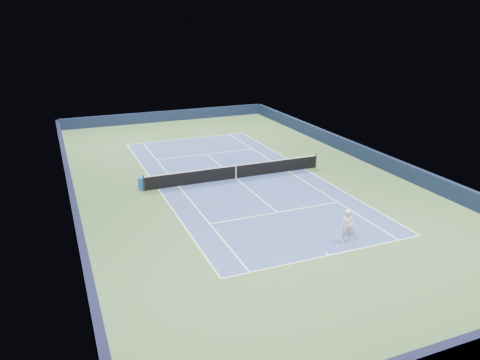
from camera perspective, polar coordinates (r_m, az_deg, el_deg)
name	(u,v)px	position (r m, az deg, el deg)	size (l,w,h in m)	color
ground	(236,178)	(32.53, -0.51, 0.19)	(40.00, 40.00, 0.00)	#36562E
wall_far	(166,116)	(50.68, -8.99, 7.70)	(22.00, 0.35, 1.10)	black
wall_near	(465,351)	(17.63, 25.74, -18.29)	(22.00, 0.35, 1.10)	black
wall_right	(365,154)	(37.56, 15.02, 3.07)	(0.35, 40.00, 1.10)	#111A33
wall_left	(71,192)	(30.27, -19.89, -1.44)	(0.35, 40.00, 1.10)	black
court_surface	(236,178)	(32.53, -0.51, 0.20)	(10.97, 23.77, 0.01)	navy
baseline_far	(188,139)	(43.31, -6.41, 5.05)	(10.97, 0.08, 0.00)	white
baseline_near	(329,255)	(22.86, 10.84, -9.00)	(10.97, 0.08, 0.00)	white
sideline_doubles_right	(305,169)	(34.83, 7.90, 1.35)	(0.08, 23.77, 0.00)	white
sideline_doubles_left	(158,189)	(31.03, -9.95, -1.08)	(0.08, 23.77, 0.00)	white
sideline_singles_right	(288,171)	(34.19, 5.91, 1.08)	(0.08, 23.77, 0.00)	white
sideline_singles_left	(179,186)	(31.32, -7.51, -0.75)	(0.08, 23.77, 0.00)	white
service_line_far	(207,154)	(38.25, -4.09, 3.16)	(8.23, 0.08, 0.00)	white
service_line_near	(277,212)	(27.10, 4.57, -3.96)	(8.23, 0.08, 0.00)	white
center_service_line	(236,178)	(32.52, -0.51, 0.21)	(0.08, 12.80, 0.00)	white
center_mark_far	(188,139)	(43.17, -6.36, 5.00)	(0.08, 0.30, 0.00)	white
center_mark_near	(328,254)	(22.97, 10.63, -8.84)	(0.08, 0.30, 0.00)	white
tennis_net	(236,172)	(32.36, -0.51, 1.04)	(12.90, 0.10, 1.07)	black
sponsor_cube	(143,183)	(31.10, -11.79, -0.39)	(0.58, 0.45, 0.79)	blue
tennis_player	(347,227)	(23.88, 12.97, -5.55)	(0.83, 1.31, 2.12)	silver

